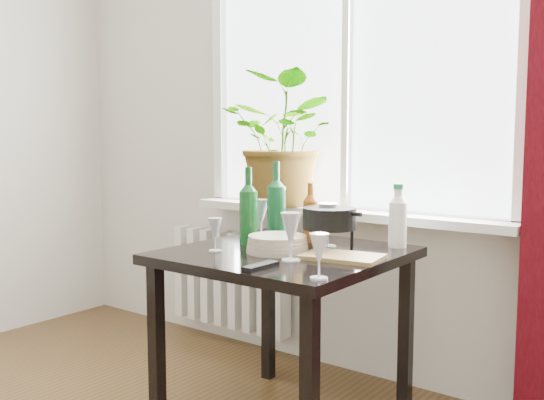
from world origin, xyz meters
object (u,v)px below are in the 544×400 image
Objects in this scene: fondue_pot at (329,228)px; cutting_board at (342,257)px; plate_stack at (277,244)px; wine_bottle_right at (276,200)px; wineglass_front_left at (215,234)px; radiator at (230,279)px; tv_remote at (261,266)px; wineglass_back_left at (261,218)px; wineglass_front_right at (291,236)px; wine_bottle_left at (249,205)px; wineglass_far_right at (319,256)px; table at (285,273)px; bottle_amber at (310,212)px; cleaning_bottle at (398,216)px; potted_plant at (287,140)px; wineglass_back_center at (328,224)px.

fondue_pot reaches higher than cutting_board.
plate_stack reaches higher than cutting_board.
wine_bottle_right is 1.21× the size of cutting_board.
wineglass_front_left is 0.47× the size of cutting_board.
wineglass_front_left reaches higher than cutting_board.
radiator is 5.12× the size of tv_remote.
plate_stack is 0.23m from fondue_pot.
plate_stack is (0.28, -0.25, -0.06)m from wineglass_back_left.
wine_bottle_right is 1.92× the size of wineglass_front_right.
wine_bottle_left is 2.20× the size of wineglass_far_right.
table is 3.24× the size of bottle_amber.
tv_remote is (0.13, -0.32, 0.10)m from table.
cleaning_bottle is 0.68m from wineglass_far_right.
radiator is at bearing 171.38° from potted_plant.
bottle_amber is 0.19m from fondue_pot.
cleaning_bottle is at bearing 16.80° from bottle_amber.
bottle_amber is 0.89× the size of cutting_board.
wineglass_back_center is at bearing 134.56° from cutting_board.
bottle_amber reaches higher than wineglass_far_right.
radiator is 5.25× the size of wineglass_far_right.
wineglass_front_left is 0.25m from plate_stack.
plate_stack is at bearing -57.16° from potted_plant.
wineglass_back_center is at bearing -38.49° from potted_plant.
wineglass_front_right reaches higher than radiator.
fondue_pot reaches higher than plate_stack.
table is 3.23× the size of cleaning_bottle.
wine_bottle_right is (0.67, -0.44, 0.54)m from radiator.
cleaning_bottle is at bearing 50.15° from plate_stack.
cleaning_bottle is 0.29m from fondue_pot.
cutting_board is (0.48, -0.03, -0.16)m from wine_bottle_left.
radiator is at bearing 141.55° from wineglass_front_right.
wine_bottle_left is 0.34m from wineglass_back_center.
bottle_amber is at bearing 8.87° from wineglass_back_left.
wineglass_far_right is at bearing -14.07° from wineglass_front_left.
wine_bottle_left is 1.27× the size of cleaning_bottle.
cutting_board is (0.48, 0.18, -0.06)m from wineglass_front_left.
wine_bottle_right is at bearing -6.02° from wineglass_back_left.
wineglass_back_left is (-0.37, 0.02, -0.01)m from wineglass_back_center.
wineglass_back_left is 1.14× the size of tv_remote.
wineglass_front_left is at bearing -93.86° from wine_bottle_right.
wine_bottle_right reaches higher than plate_stack.
fondue_pot reaches higher than wineglass_front_left.
wineglass_front_left is at bearing -75.96° from potted_plant.
bottle_amber is at bearing 98.01° from table.
wineglass_front_left is 0.88× the size of tv_remote.
potted_plant is at bearing 139.53° from cutting_board.
potted_plant is 2.55× the size of cleaning_bottle.
cutting_board is at bearing 20.73° from wineglass_front_left.
wineglass_far_right is 0.61× the size of fondue_pot.
tv_remote is (0.31, -0.51, -0.17)m from wine_bottle_right.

